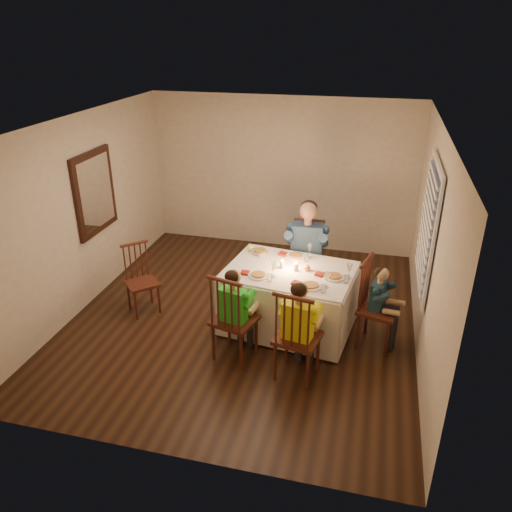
% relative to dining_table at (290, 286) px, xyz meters
% --- Properties ---
extents(ground, '(5.00, 5.00, 0.00)m').
position_rel_dining_table_xyz_m(ground, '(-0.64, 0.09, -0.60)').
color(ground, black).
rests_on(ground, ground).
extents(wall_left, '(0.02, 5.00, 2.60)m').
position_rel_dining_table_xyz_m(wall_left, '(-2.89, 0.09, 0.70)').
color(wall_left, beige).
rests_on(wall_left, ground).
extents(wall_right, '(0.02, 5.00, 2.60)m').
position_rel_dining_table_xyz_m(wall_right, '(1.61, 0.09, 0.70)').
color(wall_right, beige).
rests_on(wall_right, ground).
extents(wall_back, '(4.50, 0.02, 2.60)m').
position_rel_dining_table_xyz_m(wall_back, '(-0.64, 2.59, 0.70)').
color(wall_back, beige).
rests_on(wall_back, ground).
extents(ceiling, '(5.00, 5.00, 0.00)m').
position_rel_dining_table_xyz_m(ceiling, '(-0.64, 0.09, 2.00)').
color(ceiling, white).
rests_on(ceiling, wall_back).
extents(dining_table, '(1.74, 1.36, 0.81)m').
position_rel_dining_table_xyz_m(dining_table, '(0.00, 0.00, 0.00)').
color(dining_table, white).
rests_on(dining_table, ground).
extents(chair_adult, '(0.48, 0.46, 1.14)m').
position_rel_dining_table_xyz_m(chair_adult, '(0.08, 0.83, -0.60)').
color(chair_adult, '#3E1910').
rests_on(chair_adult, ground).
extents(chair_near_left, '(0.57, 0.55, 1.14)m').
position_rel_dining_table_xyz_m(chair_near_left, '(-0.50, -0.79, -0.60)').
color(chair_near_left, '#3E1910').
rests_on(chair_near_left, ground).
extents(chair_near_right, '(0.54, 0.53, 1.14)m').
position_rel_dining_table_xyz_m(chair_near_right, '(0.27, -0.96, -0.60)').
color(chair_near_right, '#3E1910').
rests_on(chair_near_right, ground).
extents(chair_end, '(0.55, 0.56, 1.14)m').
position_rel_dining_table_xyz_m(chair_end, '(1.12, -0.14, -0.60)').
color(chair_end, '#3E1910').
rests_on(chair_end, ground).
extents(chair_extra, '(0.56, 0.56, 0.98)m').
position_rel_dining_table_xyz_m(chair_extra, '(-2.01, -0.10, -0.60)').
color(chair_extra, '#3E1910').
rests_on(chair_extra, ground).
extents(adult, '(0.60, 0.55, 1.46)m').
position_rel_dining_table_xyz_m(adult, '(0.08, 0.83, -0.60)').
color(adult, navy).
rests_on(adult, ground).
extents(child_green, '(0.49, 0.47, 1.17)m').
position_rel_dining_table_xyz_m(child_green, '(-0.50, -0.79, -0.60)').
color(child_green, green).
rests_on(child_green, ground).
extents(child_yellow, '(0.50, 0.47, 1.21)m').
position_rel_dining_table_xyz_m(child_yellow, '(0.27, -0.96, -0.60)').
color(child_yellow, yellow).
rests_on(child_yellow, ground).
extents(child_teal, '(0.40, 0.42, 1.07)m').
position_rel_dining_table_xyz_m(child_teal, '(1.12, -0.14, -0.60)').
color(child_teal, '#1A3441').
rests_on(child_teal, ground).
extents(setting_adult, '(0.29, 0.29, 0.02)m').
position_rel_dining_table_xyz_m(setting_adult, '(0.00, 0.38, 0.25)').
color(setting_adult, silver).
rests_on(setting_adult, dining_table).
extents(setting_green, '(0.29, 0.29, 0.02)m').
position_rel_dining_table_xyz_m(setting_green, '(-0.34, -0.27, 0.25)').
color(setting_green, silver).
rests_on(setting_green, dining_table).
extents(setting_yellow, '(0.29, 0.29, 0.02)m').
position_rel_dining_table_xyz_m(setting_yellow, '(0.32, -0.38, 0.25)').
color(setting_yellow, silver).
rests_on(setting_yellow, dining_table).
extents(setting_teal, '(0.29, 0.29, 0.02)m').
position_rel_dining_table_xyz_m(setting_teal, '(0.56, -0.08, 0.25)').
color(setting_teal, silver).
rests_on(setting_teal, dining_table).
extents(candle_left, '(0.06, 0.06, 0.10)m').
position_rel_dining_table_xyz_m(candle_left, '(-0.11, 0.01, 0.29)').
color(candle_left, white).
rests_on(candle_left, dining_table).
extents(candle_right, '(0.06, 0.06, 0.10)m').
position_rel_dining_table_xyz_m(candle_right, '(0.07, -0.01, 0.29)').
color(candle_right, white).
rests_on(candle_right, dining_table).
extents(squash, '(0.09, 0.09, 0.09)m').
position_rel_dining_table_xyz_m(squash, '(-0.62, 0.42, 0.29)').
color(squash, '#FFFB43').
rests_on(squash, dining_table).
extents(orange_fruit, '(0.08, 0.08, 0.08)m').
position_rel_dining_table_xyz_m(orange_fruit, '(0.21, 0.03, 0.28)').
color(orange_fruit, orange).
rests_on(orange_fruit, dining_table).
extents(serving_bowl, '(0.28, 0.28, 0.05)m').
position_rel_dining_table_xyz_m(serving_bowl, '(-0.47, 0.36, 0.27)').
color(serving_bowl, silver).
rests_on(serving_bowl, dining_table).
extents(wall_mirror, '(0.06, 0.95, 1.15)m').
position_rel_dining_table_xyz_m(wall_mirror, '(-2.85, 0.39, 0.90)').
color(wall_mirror, black).
rests_on(wall_mirror, wall_left).
extents(window_blinds, '(0.07, 1.34, 1.54)m').
position_rel_dining_table_xyz_m(window_blinds, '(1.57, 0.19, 0.90)').
color(window_blinds, black).
rests_on(window_blinds, wall_right).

